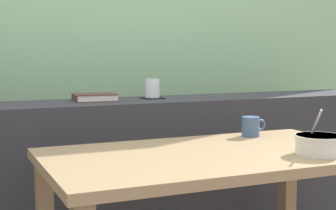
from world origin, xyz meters
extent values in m
cube|color=#2D2D33|center=(0.00, 0.55, 0.41)|extent=(2.80, 0.36, 0.82)
cube|color=#826849|center=(0.54, 0.18, 0.32)|extent=(0.06, 0.06, 0.65)
cube|color=#997A56|center=(-0.01, -0.12, 0.67)|extent=(1.21, 0.68, 0.03)
cube|color=black|center=(0.04, 0.59, 0.82)|extent=(0.10, 0.10, 0.00)
cylinder|color=white|center=(0.04, 0.59, 0.87)|extent=(0.07, 0.07, 0.09)
cylinder|color=#BC3D51|center=(0.04, 0.59, 0.85)|extent=(0.06, 0.06, 0.05)
cube|color=#47231E|center=(-0.25, 0.59, 0.82)|extent=(0.21, 0.16, 0.00)
cube|color=silver|center=(-0.25, 0.59, 0.83)|extent=(0.20, 0.16, 0.03)
cube|color=#47231E|center=(-0.25, 0.59, 0.85)|extent=(0.21, 0.16, 0.00)
cube|color=#47231E|center=(-0.35, 0.60, 0.83)|extent=(0.02, 0.15, 0.03)
cylinder|color=silver|center=(0.30, -0.31, 0.72)|extent=(0.17, 0.17, 0.07)
cylinder|color=silver|center=(0.30, -0.31, 0.75)|extent=(0.17, 0.17, 0.01)
cylinder|color=tan|center=(0.30, -0.31, 0.71)|extent=(0.15, 0.15, 0.05)
cylinder|color=silver|center=(0.30, -0.28, 0.78)|extent=(0.04, 0.11, 0.14)
ellipsoid|color=silver|center=(0.30, -0.26, 0.73)|extent=(0.03, 0.05, 0.01)
cylinder|color=#3D567A|center=(0.30, 0.12, 0.73)|extent=(0.08, 0.08, 0.08)
torus|color=#3D567A|center=(0.35, 0.12, 0.73)|extent=(0.05, 0.01, 0.05)
camera|label=1|loc=(-0.89, -1.71, 1.04)|focal=54.41mm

